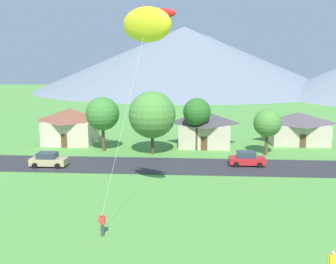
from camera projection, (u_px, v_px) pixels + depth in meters
The scene contains 14 objects.
road_strip at pixel (176, 166), 44.24m from camera, with size 160.00×7.21×0.08m, color #2D2D33.
mountain_far_east_ridge at pixel (208, 62), 183.27m from camera, with size 101.15×101.15×25.27m, color gray.
mountain_far_west_ridge at pixel (184, 58), 173.80m from camera, with size 137.08×137.08×28.86m, color slate.
house_leftmost at pixel (204, 128), 55.12m from camera, with size 7.85×7.32×5.17m.
house_left_center at pixel (71, 125), 56.66m from camera, with size 7.73×6.98×5.41m.
house_right_center at pixel (297, 127), 56.73m from camera, with size 8.92×7.05×4.77m.
tree_near_left at pixel (103, 114), 50.94m from camera, with size 4.62×4.62×7.58m.
tree_left_of_center at pixel (197, 112), 51.54m from camera, with size 3.86×3.86×7.37m.
tree_center at pixel (152, 115), 49.20m from camera, with size 6.28×6.28×8.50m.
tree_right_of_center at pixel (267, 123), 48.89m from camera, with size 3.69×3.69×6.20m.
parked_car_red_west_end at pixel (247, 159), 44.19m from camera, with size 4.21×2.10×1.68m.
parked_car_tan_mid_west at pixel (48, 160), 43.77m from camera, with size 4.20×2.08×1.68m.
kite_flyer_with_kite at pixel (147, 25), 26.21m from camera, with size 5.53×4.74×16.10m.
watcher_person at pixel (332, 264), 21.02m from camera, with size 0.56×0.24×1.68m.
Camera 1 is at (1.95, -12.77, 12.06)m, focal length 39.69 mm.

